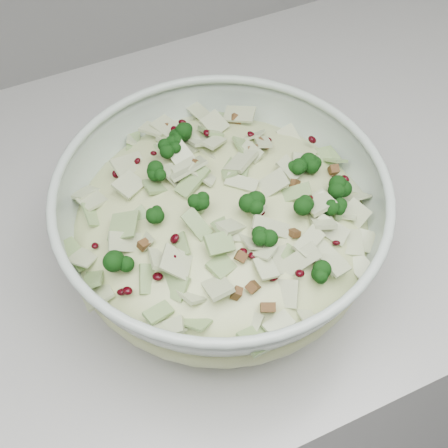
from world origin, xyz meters
name	(u,v)px	position (x,y,z in m)	size (l,w,h in m)	color
counter	(207,359)	(0.00, 1.70, 0.45)	(3.60, 0.60, 0.90)	#A5A5A1
mixing_bowl	(221,227)	(-0.02, 1.60, 0.96)	(0.38, 0.38, 0.13)	#B3C5B7
salad	(221,214)	(-0.02, 1.60, 0.99)	(0.35, 0.35, 0.13)	beige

